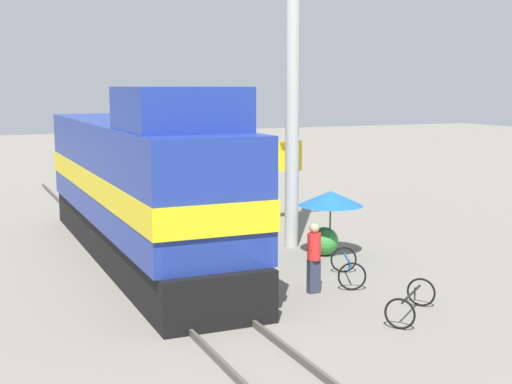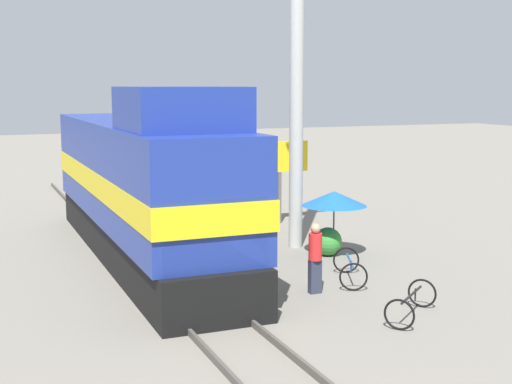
{
  "view_description": "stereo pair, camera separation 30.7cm",
  "coord_description": "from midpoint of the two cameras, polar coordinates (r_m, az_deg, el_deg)",
  "views": [
    {
      "loc": [
        -5.17,
        -18.29,
        5.2
      ],
      "look_at": [
        1.2,
        -3.68,
        2.79
      ],
      "focal_mm": 50.0,
      "sensor_mm": 36.0,
      "label": 1
    },
    {
      "loc": [
        -4.89,
        -18.41,
        5.2
      ],
      "look_at": [
        1.2,
        -3.68,
        2.79
      ],
      "focal_mm": 50.0,
      "sensor_mm": 36.0,
      "label": 2
    }
  ],
  "objects": [
    {
      "name": "bicycle",
      "position": [
        19.24,
        7.96,
        -6.02
      ],
      "size": [
        1.39,
        1.94,
        0.73
      ],
      "rotation": [
        0.0,
        0.0,
        -0.41
      ],
      "color": "black",
      "rests_on": "ground_plane"
    },
    {
      "name": "shrub_cluster",
      "position": [
        22.01,
        6.16,
        -3.96
      ],
      "size": [
        0.87,
        0.87,
        0.87
      ],
      "primitive_type": "sphere",
      "color": "#388C38",
      "rests_on": "ground_plane"
    },
    {
      "name": "rail_near",
      "position": [
        19.54,
        -8.96,
        -6.73
      ],
      "size": [
        0.08,
        38.92,
        0.15
      ],
      "primitive_type": "cube",
      "color": "#4C4742",
      "rests_on": "ground_plane"
    },
    {
      "name": "ground_plane",
      "position": [
        19.73,
        -6.92,
        -6.77
      ],
      "size": [
        120.0,
        120.0,
        0.0
      ],
      "primitive_type": "plane",
      "color": "slate"
    },
    {
      "name": "billboard_sign",
      "position": [
        26.72,
        2.23,
        2.45
      ],
      "size": [
        2.3,
        0.12,
        3.1
      ],
      "color": "#595959",
      "rests_on": "ground_plane"
    },
    {
      "name": "person_bystander",
      "position": [
        17.95,
        5.24,
        -5.07
      ],
      "size": [
        0.34,
        0.34,
        1.79
      ],
      "color": "#2D3347",
      "rests_on": "ground_plane"
    },
    {
      "name": "utility_pole",
      "position": [
        22.61,
        3.67,
        9.15
      ],
      "size": [
        1.8,
        0.44,
        10.76
      ],
      "color": "#B2B2AD",
      "rests_on": "ground_plane"
    },
    {
      "name": "rail_far",
      "position": [
        19.9,
        -4.92,
        -6.37
      ],
      "size": [
        0.08,
        38.92,
        0.15
      ],
      "primitive_type": "cube",
      "color": "#4C4742",
      "rests_on": "ground_plane"
    },
    {
      "name": "vendor_umbrella",
      "position": [
        21.74,
        6.67,
        -0.53
      ],
      "size": [
        1.99,
        1.99,
        2.0
      ],
      "color": "#4C4C4C",
      "rests_on": "ground_plane"
    },
    {
      "name": "bicycle_spare",
      "position": [
        16.57,
        12.84,
        -8.64
      ],
      "size": [
        1.87,
        1.7,
        0.69
      ],
      "rotation": [
        0.0,
        0.0,
        2.25
      ],
      "color": "black",
      "rests_on": "ground_plane"
    },
    {
      "name": "locomotive",
      "position": [
        21.24,
        -8.53,
        0.42
      ],
      "size": [
        2.88,
        14.32,
        5.15
      ],
      "color": "black",
      "rests_on": "ground_plane"
    }
  ]
}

